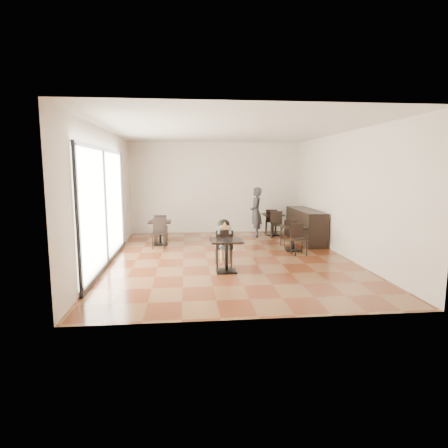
{
  "coord_description": "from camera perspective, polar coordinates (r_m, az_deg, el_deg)",
  "views": [
    {
      "loc": [
        -1.08,
        -9.33,
        2.25
      ],
      "look_at": [
        -0.22,
        -0.82,
        1.0
      ],
      "focal_mm": 30.0,
      "sensor_mm": 36.0,
      "label": 1
    }
  ],
  "objects": [
    {
      "name": "chair_left_a",
      "position": [
        11.99,
        -9.54,
        -0.55
      ],
      "size": [
        0.41,
        0.41,
        0.85
      ],
      "primitive_type": null,
      "rotation": [
        0.0,
        0.0,
        3.07
      ],
      "color": "black",
      "rests_on": "floor"
    },
    {
      "name": "wall_right",
      "position": [
        10.2,
        17.86,
        4.27
      ],
      "size": [
        0.01,
        8.0,
        3.2
      ],
      "primitive_type": "cube",
      "color": "beige",
      "rests_on": "floor"
    },
    {
      "name": "cafe_table_left",
      "position": [
        11.46,
        -9.71,
        -1.33
      ],
      "size": [
        0.71,
        0.71,
        0.71
      ],
      "primitive_type": null,
      "rotation": [
        0.0,
        0.0,
        -0.07
      ],
      "color": "black",
      "rests_on": "floor"
    },
    {
      "name": "chair_back_b",
      "position": [
        12.49,
        8.02,
        -0.11
      ],
      "size": [
        0.44,
        0.44,
        0.87
      ],
      "primitive_type": null,
      "rotation": [
        0.0,
        0.0,
        -0.14
      ],
      "color": "black",
      "rests_on": "floor"
    },
    {
      "name": "wall_front",
      "position": [
        5.47,
        5.63,
        1.46
      ],
      "size": [
        6.0,
        0.01,
        3.2
      ],
      "primitive_type": "cube",
      "color": "beige",
      "rests_on": "floor"
    },
    {
      "name": "wall_back",
      "position": [
        13.39,
        -1.15,
        5.53
      ],
      "size": [
        6.0,
        0.01,
        3.2
      ],
      "primitive_type": "cube",
      "color": "beige",
      "rests_on": "floor"
    },
    {
      "name": "plate",
      "position": [
        8.1,
        0.43,
        -2.48
      ],
      "size": [
        0.25,
        0.25,
        0.01
      ],
      "primitive_type": "cylinder",
      "color": "black",
      "rests_on": "child_table"
    },
    {
      "name": "cafe_table_back",
      "position": [
        13.03,
        7.44,
        -0.08
      ],
      "size": [
        0.77,
        0.77,
        0.72
      ],
      "primitive_type": null,
      "rotation": [
        0.0,
        0.0,
        -0.14
      ],
      "color": "black",
      "rests_on": "floor"
    },
    {
      "name": "floor",
      "position": [
        9.66,
        0.8,
        -5.16
      ],
      "size": [
        6.0,
        8.0,
        0.01
      ],
      "primitive_type": "cube",
      "color": "brown",
      "rests_on": "ground"
    },
    {
      "name": "chair_left_b",
      "position": [
        10.91,
        -9.91,
        -1.44
      ],
      "size": [
        0.41,
        0.41,
        0.85
      ],
      "primitive_type": null,
      "rotation": [
        0.0,
        0.0,
        -0.07
      ],
      "color": "black",
      "rests_on": "floor"
    },
    {
      "name": "adult_patron",
      "position": [
        12.54,
        4.9,
        1.79
      ],
      "size": [
        0.48,
        0.65,
        1.66
      ],
      "primitive_type": "imported",
      "rotation": [
        0.0,
        0.0,
        -1.71
      ],
      "color": "#353539",
      "rests_on": "floor"
    },
    {
      "name": "cafe_table_mid",
      "position": [
        10.62,
        10.48,
        -2.19
      ],
      "size": [
        0.7,
        0.7,
        0.68
      ],
      "primitive_type": null,
      "rotation": [
        0.0,
        0.0,
        0.1
      ],
      "color": "black",
      "rests_on": "floor"
    },
    {
      "name": "chair_mid_b",
      "position": [
        10.09,
        11.36,
        -2.37
      ],
      "size": [
        0.4,
        0.4,
        0.81
      ],
      "primitive_type": null,
      "rotation": [
        0.0,
        0.0,
        0.1
      ],
      "color": "black",
      "rests_on": "floor"
    },
    {
      "name": "service_counter",
      "position": [
        12.05,
        12.31,
        -0.22
      ],
      "size": [
        0.6,
        2.4,
        1.0
      ],
      "primitive_type": "cube",
      "color": "black",
      "rests_on": "floor"
    },
    {
      "name": "ceiling",
      "position": [
        9.44,
        0.84,
        14.1
      ],
      "size": [
        6.0,
        8.0,
        0.01
      ],
      "primitive_type": "cube",
      "color": "silver",
      "rests_on": "floor"
    },
    {
      "name": "child_table",
      "position": [
        8.27,
        0.35,
        -4.87
      ],
      "size": [
        0.69,
        0.69,
        0.73
      ],
      "primitive_type": null,
      "color": "black",
      "rests_on": "floor"
    },
    {
      "name": "child_chair",
      "position": [
        8.79,
        -0.03,
        -3.59
      ],
      "size": [
        0.39,
        0.39,
        0.87
      ],
      "primitive_type": null,
      "rotation": [
        0.0,
        0.0,
        3.14
      ],
      "color": "black",
      "rests_on": "floor"
    },
    {
      "name": "pizza_slice",
      "position": [
        8.51,
        0.09,
        -0.46
      ],
      "size": [
        0.25,
        0.2,
        0.06
      ],
      "primitive_type": null,
      "color": "tan",
      "rests_on": "child"
    },
    {
      "name": "storefront_window",
      "position": [
        9.07,
        -17.8,
        2.54
      ],
      "size": [
        0.04,
        4.5,
        2.6
      ],
      "primitive_type": "cube",
      "color": "white",
      "rests_on": "floor"
    },
    {
      "name": "child",
      "position": [
        8.77,
        -0.03,
        -2.87
      ],
      "size": [
        0.39,
        0.55,
        1.1
      ],
      "primitive_type": null,
      "color": "slate",
      "rests_on": "child_chair"
    },
    {
      "name": "chair_mid_a",
      "position": [
        11.13,
        9.7,
        -1.34
      ],
      "size": [
        0.4,
        0.4,
        0.81
      ],
      "primitive_type": null,
      "rotation": [
        0.0,
        0.0,
        3.24
      ],
      "color": "black",
      "rests_on": "floor"
    },
    {
      "name": "chair_back_a",
      "position": [
        13.29,
        7.17,
        0.41
      ],
      "size": [
        0.44,
        0.44,
        0.87
      ],
      "primitive_type": null,
      "rotation": [
        0.0,
        0.0,
        3.0
      ],
      "color": "black",
      "rests_on": "floor"
    },
    {
      "name": "wall_left",
      "position": [
        9.55,
        -17.42,
        4.03
      ],
      "size": [
        0.01,
        8.0,
        3.2
      ],
      "primitive_type": "cube",
      "color": "beige",
      "rests_on": "floor"
    }
  ]
}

